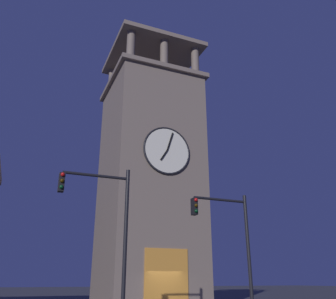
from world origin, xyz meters
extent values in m
cube|color=#75665B|center=(-0.17, -4.55, 9.27)|extent=(7.24, 7.56, 18.53)
cube|color=#75665B|center=(-0.17, -4.55, 18.73)|extent=(7.84, 8.16, 0.40)
cylinder|color=#75665B|center=(-3.19, -1.38, 20.35)|extent=(0.70, 0.70, 2.83)
cylinder|color=#75665B|center=(-0.17, -1.38, 20.35)|extent=(0.70, 0.70, 2.83)
cylinder|color=#75665B|center=(2.85, -1.38, 20.35)|extent=(0.70, 0.70, 2.83)
cylinder|color=#75665B|center=(-3.19, -7.73, 20.35)|extent=(0.70, 0.70, 2.83)
cylinder|color=#75665B|center=(-0.17, -7.73, 20.35)|extent=(0.70, 0.70, 2.83)
cylinder|color=#75665B|center=(2.85, -7.73, 20.35)|extent=(0.70, 0.70, 2.83)
cube|color=#75665B|center=(-0.17, -4.55, 21.96)|extent=(7.84, 8.16, 0.40)
cylinder|color=black|center=(-0.17, -4.55, 23.81)|extent=(0.12, 0.12, 3.29)
cylinder|color=silver|center=(-0.17, -0.72, 11.23)|extent=(3.69, 0.12, 3.69)
torus|color=black|center=(-0.17, -0.70, 11.23)|extent=(3.85, 0.16, 3.85)
cube|color=black|center=(0.10, -0.62, 10.80)|extent=(0.64, 0.06, 0.93)
cube|color=black|center=(-0.40, -0.62, 11.98)|extent=(0.58, 0.06, 1.54)
cube|color=orange|center=(-0.17, -0.83, 2.00)|extent=(3.20, 0.24, 4.00)
cylinder|color=black|center=(-0.25, 8.79, 2.87)|extent=(0.16, 0.16, 5.73)
cylinder|color=black|center=(1.10, 8.79, 5.42)|extent=(2.70, 0.12, 0.12)
cube|color=black|center=(2.46, 8.79, 4.99)|extent=(0.22, 0.30, 0.75)
sphere|color=red|center=(2.46, 8.97, 5.27)|extent=(0.16, 0.16, 0.16)
sphere|color=#392705|center=(2.46, 8.97, 5.02)|extent=(0.16, 0.16, 0.16)
sphere|color=#063316|center=(2.46, 8.97, 4.77)|extent=(0.16, 0.16, 0.16)
cylinder|color=black|center=(5.57, 8.78, 3.16)|extent=(0.16, 0.16, 6.33)
cylinder|color=black|center=(6.91, 8.78, 5.93)|extent=(2.68, 0.12, 0.12)
cube|color=black|center=(8.25, 8.78, 5.51)|extent=(0.22, 0.30, 0.75)
sphere|color=red|center=(8.25, 8.96, 5.78)|extent=(0.16, 0.16, 0.16)
sphere|color=#392705|center=(8.25, 8.96, 5.53)|extent=(0.16, 0.16, 0.16)
sphere|color=#063316|center=(8.25, 8.96, 5.28)|extent=(0.16, 0.16, 0.16)
camera|label=1|loc=(9.62, 22.82, 1.91)|focal=38.00mm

